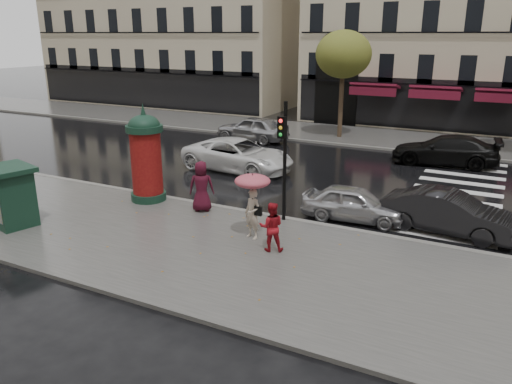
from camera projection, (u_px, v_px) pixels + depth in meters
The scene contains 18 objects.
ground at pixel (221, 246), 15.75m from camera, with size 160.00×160.00×0.00m, color black.
near_sidewalk at pixel (212, 250), 15.31m from camera, with size 90.00×7.00×0.12m, color #474744.
far_sidewalk at pixel (374, 138), 31.84m from camera, with size 90.00×6.00×0.12m, color #474744.
near_kerb at pixel (263, 215), 18.28m from camera, with size 90.00×0.25×0.14m, color slate.
far_kerb at pixel (361, 146), 29.29m from camera, with size 90.00×0.25×0.14m, color slate.
zebra_crossing at pixel (457, 191), 21.28m from camera, with size 3.60×11.75×0.01m, color silver.
tree_far_left at pixel (343, 55), 30.31m from camera, with size 3.40×3.40×6.64m.
woman_umbrella at pixel (253, 195), 15.69m from camera, with size 1.13×1.13×2.17m.
woman_red at pixel (271, 227), 14.96m from camera, with size 0.74×0.58×1.53m, color #A3141E.
man_burgundy at pixel (201, 186), 18.30m from camera, with size 0.92×0.60×1.88m, color #430D1D.
morris_column at pixel (146, 155), 19.27m from camera, with size 1.42×1.42×3.81m.
traffic_light at pixel (284, 150), 16.86m from camera, with size 0.28×0.40×4.17m.
newsstand at pixel (11, 195), 16.92m from camera, with size 2.04×1.85×2.06m.
car_silver at pixel (354, 203), 17.80m from camera, with size 1.49×3.70×1.26m, color #B8B8BD.
car_darkgrey at pixel (448, 213), 16.63m from camera, with size 1.50×4.30×1.42m, color black.
car_white at pixel (238, 155), 24.23m from camera, with size 2.56×5.55×1.54m, color white.
car_black at pixel (445, 150), 25.34m from camera, with size 2.11×5.18×1.50m, color black.
car_far_silver at pixel (252, 128), 30.95m from camera, with size 1.83×4.56×1.55m, color #A2A2A6.
Camera 1 is at (7.60, -12.38, 6.43)m, focal length 35.00 mm.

